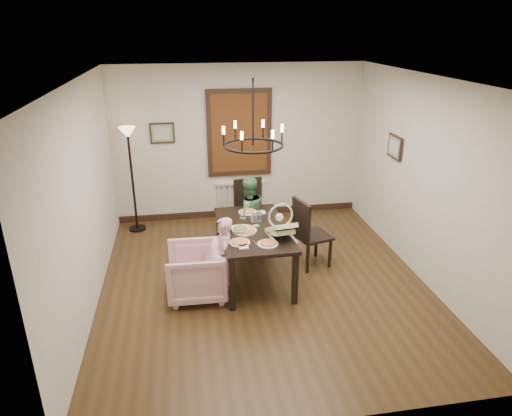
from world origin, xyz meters
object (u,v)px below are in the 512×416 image
object	(u,v)px
elderly_woman	(224,265)
floor_lamp	(133,181)
chair_right	(313,232)
drinking_glass	(254,218)
dining_table	(253,233)
armchair	(196,272)
baby_bouncer	(281,226)
chair_far	(252,213)
seated_man	(248,221)

from	to	relation	value
elderly_woman	floor_lamp	bearing A→B (deg)	-149.46
chair_right	drinking_glass	bearing A→B (deg)	78.28
floor_lamp	dining_table	bearing A→B (deg)	-47.74
dining_table	armchair	xyz separation A→B (m)	(-0.83, -0.35, -0.34)
chair_right	baby_bouncer	xyz separation A→B (m)	(-0.62, -0.59, 0.40)
chair_far	chair_right	size ratio (longest dim) A/B	1.01
drinking_glass	floor_lamp	distance (m)	2.57
chair_far	chair_right	world-z (taller)	chair_far
chair_far	armchair	size ratio (longest dim) A/B	1.40
armchair	baby_bouncer	world-z (taller)	baby_bouncer
chair_far	floor_lamp	xyz separation A→B (m)	(-1.94, 0.90, 0.35)
dining_table	floor_lamp	xyz separation A→B (m)	(-1.78, 1.96, 0.21)
chair_right	elderly_woman	xyz separation A→B (m)	(-1.40, -0.64, -0.07)
armchair	floor_lamp	size ratio (longest dim) A/B	0.43
chair_far	drinking_glass	bearing A→B (deg)	-107.01
armchair	seated_man	world-z (taller)	seated_man
dining_table	chair_right	world-z (taller)	chair_right
seated_man	floor_lamp	world-z (taller)	floor_lamp
chair_far	baby_bouncer	size ratio (longest dim) A/B	2.23
elderly_woman	baby_bouncer	xyz separation A→B (m)	(0.77, 0.05, 0.47)
dining_table	drinking_glass	xyz separation A→B (m)	(0.04, 0.16, 0.15)
dining_table	elderly_woman	xyz separation A→B (m)	(-0.46, -0.42, -0.23)
elderly_woman	seated_man	distance (m)	1.35
chair_right	elderly_woman	distance (m)	1.54
elderly_woman	drinking_glass	size ratio (longest dim) A/B	7.02
armchair	elderly_woman	world-z (taller)	elderly_woman
chair_right	drinking_glass	size ratio (longest dim) A/B	8.06
seated_man	floor_lamp	xyz separation A→B (m)	(-1.83, 1.14, 0.39)
baby_bouncer	armchair	bearing A→B (deg)	171.27
chair_far	floor_lamp	bearing A→B (deg)	144.95
dining_table	seated_man	xyz separation A→B (m)	(0.05, 0.82, -0.18)
baby_bouncer	floor_lamp	bearing A→B (deg)	124.13
dining_table	chair_right	xyz separation A→B (m)	(0.93, 0.22, -0.16)
armchair	baby_bouncer	xyz separation A→B (m)	(1.14, -0.02, 0.59)
dining_table	armchair	bearing A→B (deg)	-157.72
chair_right	seated_man	distance (m)	1.07
seated_man	drinking_glass	size ratio (longest dim) A/B	7.72
baby_bouncer	chair_right	bearing A→B (deg)	35.90
elderly_woman	seated_man	world-z (taller)	seated_man
chair_far	chair_right	xyz separation A→B (m)	(0.78, -0.84, -0.01)
baby_bouncer	drinking_glass	bearing A→B (deg)	109.13
chair_far	seated_man	size ratio (longest dim) A/B	1.06
armchair	baby_bouncer	size ratio (longest dim) A/B	1.60
chair_far	elderly_woman	bearing A→B (deg)	-122.57
drinking_glass	seated_man	bearing A→B (deg)	89.41
baby_bouncer	floor_lamp	size ratio (longest dim) A/B	0.27
chair_far	baby_bouncer	xyz separation A→B (m)	(0.16, -1.44, 0.39)
dining_table	chair_far	xyz separation A→B (m)	(0.15, 1.06, -0.15)
floor_lamp	chair_far	bearing A→B (deg)	-24.94
armchair	floor_lamp	bearing A→B (deg)	-155.76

